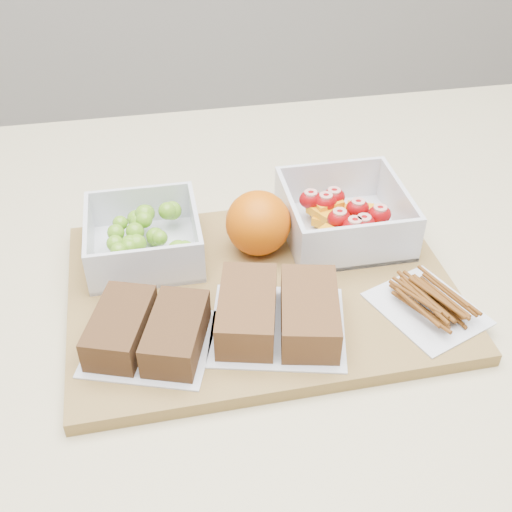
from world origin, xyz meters
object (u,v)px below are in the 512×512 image
object	(u,v)px
pretzel_bag	(428,301)
fruit_container	(344,218)
grape_container	(146,238)
orange	(258,223)
sandwich_bag_center	(278,313)
cutting_board	(261,290)
sandwich_bag_left	(148,331)

from	to	relation	value
pretzel_bag	fruit_container	bearing A→B (deg)	108.52
grape_container	pretzel_bag	bearing A→B (deg)	-27.86
orange	sandwich_bag_center	world-z (taller)	orange
grape_container	pretzel_bag	xyz separation A→B (m)	(0.29, -0.15, -0.01)
fruit_container	sandwich_bag_center	bearing A→B (deg)	-127.81
grape_container	orange	world-z (taller)	orange
cutting_board	grape_container	size ratio (longest dim) A/B	3.30
cutting_board	pretzel_bag	world-z (taller)	pretzel_bag
sandwich_bag_left	pretzel_bag	world-z (taller)	sandwich_bag_left
sandwich_bag_center	pretzel_bag	size ratio (longest dim) A/B	1.18
orange	sandwich_bag_left	bearing A→B (deg)	-135.79
grape_container	fruit_container	bearing A→B (deg)	-0.92
fruit_container	sandwich_bag_left	world-z (taller)	fruit_container
grape_container	sandwich_bag_center	world-z (taller)	grape_container
fruit_container	grape_container	bearing A→B (deg)	179.08
sandwich_bag_left	cutting_board	bearing A→B (deg)	28.10
fruit_container	pretzel_bag	distance (m)	0.16
fruit_container	orange	distance (m)	0.11
grape_container	sandwich_bag_left	xyz separation A→B (m)	(-0.01, -0.15, -0.00)
sandwich_bag_left	grape_container	bearing A→B (deg)	87.84
fruit_container	pretzel_bag	size ratio (longest dim) A/B	1.04
grape_container	orange	xyz separation A→B (m)	(0.13, -0.02, 0.01)
sandwich_bag_center	fruit_container	bearing A→B (deg)	52.19
orange	pretzel_bag	world-z (taller)	orange
orange	pretzel_bag	size ratio (longest dim) A/B	0.56
fruit_container	sandwich_bag_left	bearing A→B (deg)	-149.36
orange	sandwich_bag_left	xyz separation A→B (m)	(-0.13, -0.13, -0.02)
cutting_board	fruit_container	size ratio (longest dim) A/B	2.98
sandwich_bag_center	sandwich_bag_left	bearing A→B (deg)	179.78
sandwich_bag_center	grape_container	bearing A→B (deg)	130.22
fruit_container	sandwich_bag_center	size ratio (longest dim) A/B	0.88
pretzel_bag	sandwich_bag_left	bearing A→B (deg)	179.23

